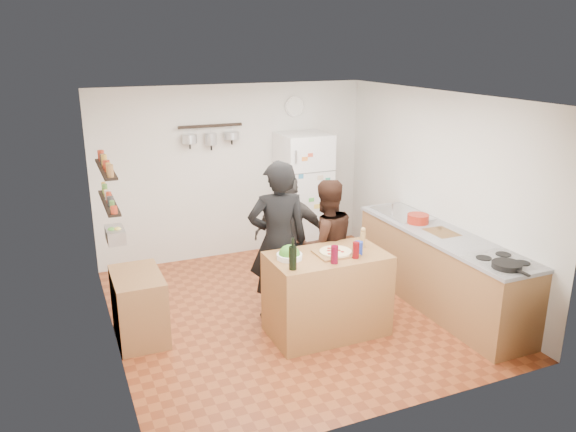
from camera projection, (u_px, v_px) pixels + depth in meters
name	position (u px, v px, depth m)	size (l,w,h in m)	color
room_shell	(278.00, 201.00, 6.64)	(4.20, 4.20, 4.20)	brown
prep_island	(327.00, 294.00, 6.05)	(1.25, 0.72, 0.91)	olive
pizza_board	(335.00, 253.00, 5.92)	(0.42, 0.34, 0.02)	brown
pizza	(336.00, 252.00, 5.92)	(0.34, 0.34, 0.02)	beige
salad_bowl	(289.00, 256.00, 5.79)	(0.27, 0.27, 0.05)	white
wine_bottle	(293.00, 258.00, 5.50)	(0.08, 0.08, 0.24)	black
wine_glass_near	(334.00, 255.00, 5.66)	(0.08, 0.08, 0.19)	#510719
wine_glass_far	(356.00, 250.00, 5.80)	(0.07, 0.07, 0.17)	#5B070B
pepper_mill	(363.00, 239.00, 6.10)	(0.06, 0.06, 0.18)	#A37B44
salt_canister	(359.00, 248.00, 5.90)	(0.09, 0.09, 0.14)	navy
person_left	(278.00, 242.00, 6.24)	(0.68, 0.44, 1.85)	black
person_center	(325.00, 245.00, 6.55)	(0.76, 0.59, 1.57)	black
person_back	(291.00, 236.00, 6.92)	(0.89, 0.37, 1.53)	#332F2D
counter_run	(440.00, 270.00, 6.69)	(0.63, 2.63, 0.90)	#9E7042
stove_top	(503.00, 262.00, 5.72)	(0.60, 0.62, 0.02)	white
skillet	(507.00, 265.00, 5.53)	(0.29, 0.29, 0.06)	black
sink	(402.00, 214.00, 7.30)	(0.50, 0.80, 0.03)	silver
cutting_board	(442.00, 233.00, 6.58)	(0.30, 0.40, 0.02)	brown
red_bowl	(418.00, 219.00, 6.90)	(0.26, 0.26, 0.11)	#A22112
fridge	(303.00, 194.00, 8.30)	(0.70, 0.68, 1.80)	white
wall_clock	(294.00, 106.00, 8.21)	(0.30, 0.30, 0.03)	silver
spice_shelf_lower	(109.00, 203.00, 5.68)	(0.12, 1.00, 0.03)	black
spice_shelf_upper	(106.00, 169.00, 5.57)	(0.12, 1.00, 0.03)	black
produce_basket	(115.00, 235.00, 5.79)	(0.18, 0.35, 0.14)	silver
side_table	(139.00, 306.00, 5.97)	(0.50, 0.80, 0.73)	olive
pot_rack	(210.00, 126.00, 7.72)	(0.90, 0.04, 0.04)	black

